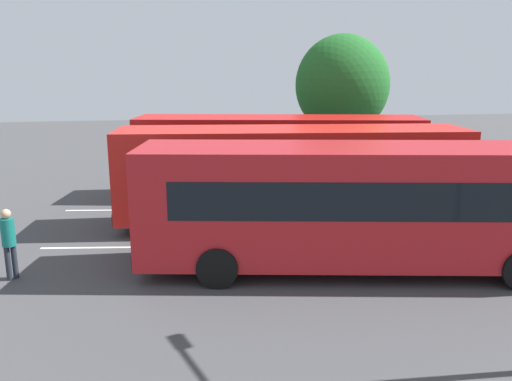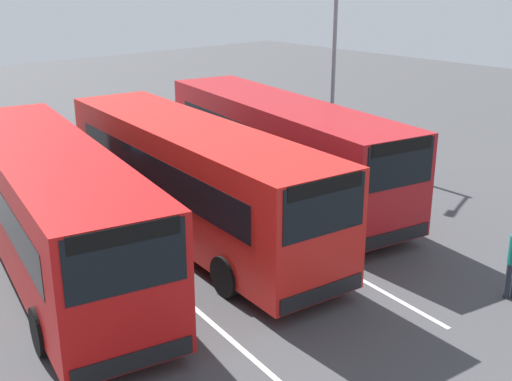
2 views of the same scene
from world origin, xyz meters
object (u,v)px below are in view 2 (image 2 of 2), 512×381
object	(u,v)px
bus_far_left	(52,206)
bus_center_left	(193,177)
bus_center_right	(281,146)
street_lamp	(331,59)

from	to	relation	value
bus_far_left	bus_center_left	xyz separation A→B (m)	(0.42, 3.86, 0.00)
bus_far_left	bus_center_left	world-z (taller)	same
bus_center_right	bus_far_left	bearing A→B (deg)	-76.39
bus_center_left	street_lamp	world-z (taller)	street_lamp
bus_center_left	bus_center_right	world-z (taller)	same
bus_far_left	bus_center_right	distance (m)	7.93
bus_center_right	street_lamp	bearing A→B (deg)	125.99
bus_far_left	bus_center_left	bearing A→B (deg)	95.57
bus_far_left	street_lamp	world-z (taller)	street_lamp
bus_far_left	street_lamp	size ratio (longest dim) A/B	1.70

